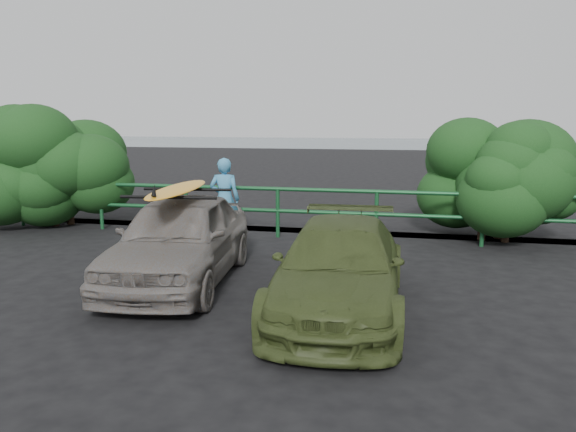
% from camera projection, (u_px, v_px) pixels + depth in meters
% --- Properties ---
extents(ground, '(80.00, 80.00, 0.00)m').
position_uv_depth(ground, '(105.00, 315.00, 6.97)').
color(ground, black).
extents(ocean, '(200.00, 200.00, 0.00)m').
position_uv_depth(ocean, '(382.00, 141.00, 64.68)').
color(ocean, slate).
rests_on(ocean, ground).
extents(guardrail, '(14.00, 0.08, 1.04)m').
position_uv_depth(guardrail, '(231.00, 211.00, 11.69)').
color(guardrail, '#164E26').
rests_on(guardrail, ground).
extents(shrub_left, '(3.20, 2.40, 2.50)m').
position_uv_depth(shrub_left, '(38.00, 169.00, 12.98)').
color(shrub_left, '#1A4519').
rests_on(shrub_left, ground).
extents(shrub_right, '(3.20, 2.40, 2.16)m').
position_uv_depth(shrub_right, '(482.00, 187.00, 11.00)').
color(shrub_right, '#1A4519').
rests_on(shrub_right, ground).
extents(sedan, '(1.96, 4.00, 1.31)m').
position_uv_depth(sedan, '(180.00, 239.00, 8.27)').
color(sedan, slate).
rests_on(sedan, ground).
extents(olive_vehicle, '(1.72, 3.91, 1.12)m').
position_uv_depth(olive_vehicle, '(340.00, 268.00, 7.02)').
color(olive_vehicle, '#3C4920').
rests_on(olive_vehicle, ground).
extents(man, '(0.64, 0.46, 1.65)m').
position_uv_depth(man, '(225.00, 199.00, 11.19)').
color(man, '#4090C0').
rests_on(man, ground).
extents(roof_rack, '(1.46, 1.10, 0.05)m').
position_uv_depth(roof_rack, '(178.00, 193.00, 8.15)').
color(roof_rack, black).
rests_on(roof_rack, sedan).
extents(surfboard, '(0.76, 2.46, 0.07)m').
position_uv_depth(surfboard, '(178.00, 189.00, 8.14)').
color(surfboard, '#FCA21A').
rests_on(surfboard, roof_rack).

